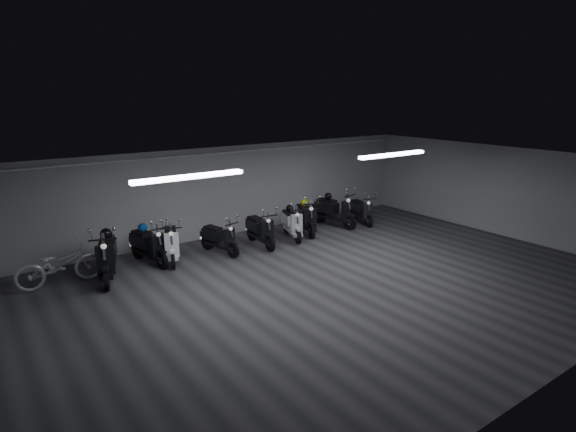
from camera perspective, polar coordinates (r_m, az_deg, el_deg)
floor at (r=11.40m, az=5.12°, el=-8.17°), size 14.00×10.00×0.01m
ceiling at (r=10.63m, az=5.47°, el=5.93°), size 14.00×10.00×0.01m
back_wall at (r=14.97m, az=-7.26°, el=2.99°), size 14.00×0.01×2.80m
front_wall at (r=8.07m, az=29.39°, el=-9.29°), size 14.00×0.01×2.80m
right_wall at (r=16.27m, az=24.42°, el=2.72°), size 0.01×10.00×2.80m
fluor_strip_left at (r=9.89m, az=-11.81°, el=4.64°), size 2.40×0.18×0.08m
fluor_strip_right at (r=13.43m, az=12.46°, el=7.21°), size 2.40×0.18×0.08m
conduit at (r=14.69m, az=-7.26°, el=7.59°), size 13.60×0.05×0.05m
scooter_0 at (r=12.16m, az=-21.00°, el=-3.85°), size 1.28×2.12×1.50m
scooter_1 at (r=12.94m, az=-16.47°, el=-2.73°), size 0.95×1.89×1.34m
scooter_2 at (r=12.97m, az=-13.92°, el=-2.49°), size 1.17×1.91×1.35m
scooter_3 at (r=13.33m, az=-8.25°, el=-2.08°), size 0.92×1.69×1.19m
scooter_5 at (r=13.88m, az=-3.35°, el=-1.06°), size 0.71×1.77×1.29m
scooter_6 at (r=14.56m, az=0.50°, el=-0.29°), size 1.08×1.82×1.29m
scooter_7 at (r=15.11m, az=2.20°, el=0.40°), size 1.22×1.92×1.36m
scooter_8 at (r=15.93m, az=5.60°, el=1.23°), size 1.05×2.02×1.43m
scooter_9 at (r=16.43m, az=8.82°, el=1.14°), size 0.92×1.70×1.21m
bicycle at (r=12.30m, az=-25.86°, el=-4.81°), size 1.91×0.68×1.23m
helmet_0 at (r=15.28m, az=1.94°, el=1.63°), size 0.23×0.23×0.23m
helmet_1 at (r=13.07m, az=-17.12°, el=-1.33°), size 0.24×0.24×0.24m
helmet_2 at (r=12.34m, az=-21.06°, el=-2.03°), size 0.29×0.29×0.29m
helmet_3 at (r=14.71m, az=0.21°, el=0.96°), size 0.23×0.23×0.23m
helmet_4 at (r=16.02m, az=4.86°, el=2.40°), size 0.24×0.24×0.24m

